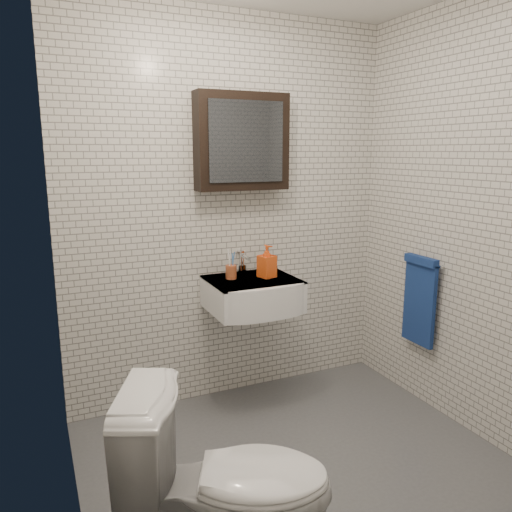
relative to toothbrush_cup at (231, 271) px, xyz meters
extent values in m
cube|color=#505358|center=(0.07, -0.84, -0.89)|extent=(2.20, 2.00, 0.01)
cube|color=silver|center=(0.07, 0.16, 0.35)|extent=(2.20, 0.02, 2.50)
cube|color=silver|center=(0.07, -1.84, 0.35)|extent=(2.20, 0.02, 2.50)
cube|color=silver|center=(-1.03, -0.84, 0.35)|extent=(0.02, 2.00, 2.50)
cube|color=silver|center=(1.17, -0.84, 0.35)|extent=(0.02, 2.00, 2.50)
cube|color=white|center=(0.12, -0.06, -0.15)|extent=(0.55, 0.45, 0.20)
cylinder|color=silver|center=(0.12, -0.04, -0.06)|extent=(0.31, 0.31, 0.02)
cylinder|color=silver|center=(0.12, -0.04, -0.05)|extent=(0.04, 0.04, 0.01)
cube|color=white|center=(0.12, -0.06, -0.05)|extent=(0.55, 0.45, 0.01)
cylinder|color=silver|center=(0.12, 0.10, -0.02)|extent=(0.06, 0.06, 0.06)
cylinder|color=silver|center=(0.12, 0.10, 0.04)|extent=(0.03, 0.03, 0.08)
cylinder|color=silver|center=(0.12, 0.04, 0.07)|extent=(0.02, 0.12, 0.02)
cube|color=silver|center=(0.12, 0.13, 0.10)|extent=(0.02, 0.09, 0.01)
cube|color=black|center=(0.12, 0.09, 0.80)|extent=(0.60, 0.14, 0.60)
cube|color=#3F444C|center=(0.12, 0.02, 0.80)|extent=(0.49, 0.01, 0.49)
cylinder|color=silver|center=(1.13, -0.49, 0.05)|extent=(0.02, 0.30, 0.02)
cylinder|color=silver|center=(1.15, -0.36, 0.05)|extent=(0.04, 0.02, 0.02)
cylinder|color=silver|center=(1.15, -0.61, 0.05)|extent=(0.04, 0.02, 0.02)
cube|color=navy|center=(1.11, -0.49, -0.22)|extent=(0.03, 0.26, 0.54)
cube|color=navy|center=(1.10, -0.49, 0.07)|extent=(0.05, 0.26, 0.05)
cylinder|color=#9F4927|center=(0.00, 0.00, 0.00)|extent=(0.08, 0.08, 0.09)
cylinder|color=white|center=(-0.01, -0.01, 0.05)|extent=(0.02, 0.03, 0.17)
cylinder|color=#3C73C0|center=(0.01, -0.01, 0.04)|extent=(0.01, 0.02, 0.15)
cylinder|color=white|center=(0.00, 0.01, 0.06)|extent=(0.02, 0.03, 0.17)
cylinder|color=#3C73C0|center=(0.02, 0.01, 0.05)|extent=(0.02, 0.03, 0.16)
imported|color=orange|center=(0.22, -0.06, 0.06)|extent=(0.12, 0.12, 0.21)
imported|color=white|center=(-0.53, -1.29, -0.50)|extent=(0.90, 0.73, 0.80)
camera|label=1|loc=(-1.12, -2.86, 0.74)|focal=35.00mm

